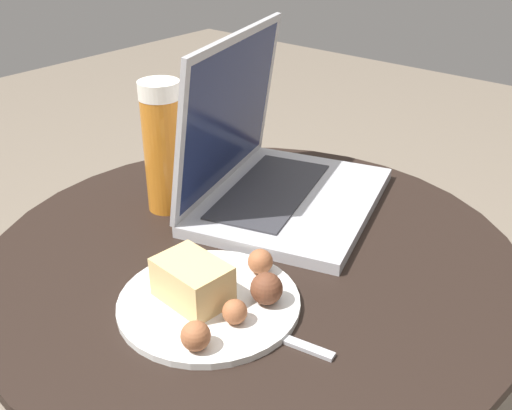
{
  "coord_description": "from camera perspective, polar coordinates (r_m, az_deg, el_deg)",
  "views": [
    {
      "loc": [
        -0.54,
        -0.46,
        1.03
      ],
      "look_at": [
        0.01,
        -0.0,
        0.65
      ],
      "focal_mm": 42.0,
      "sensor_mm": 36.0,
      "label": 1
    }
  ],
  "objects": [
    {
      "name": "snack_plate",
      "position": [
        0.73,
        -4.4,
        -8.49
      ],
      "size": [
        0.22,
        0.22,
        0.06
      ],
      "color": "silver",
      "rests_on": "table"
    },
    {
      "name": "fork",
      "position": [
        0.71,
        -0.76,
        -11.38
      ],
      "size": [
        0.05,
        0.19,
        0.0
      ],
      "color": "#B2B2B7",
      "rests_on": "table"
    },
    {
      "name": "beer_glass",
      "position": [
        0.92,
        -8.82,
        5.46
      ],
      "size": [
        0.06,
        0.06,
        0.21
      ],
      "color": "#C6701E",
      "rests_on": "table"
    },
    {
      "name": "laptop",
      "position": [
        0.95,
        1.4,
        3.26
      ],
      "size": [
        0.38,
        0.34,
        0.27
      ],
      "color": "#B2B2B7",
      "rests_on": "table"
    },
    {
      "name": "table",
      "position": [
        0.93,
        -0.29,
        -11.55
      ],
      "size": [
        0.75,
        0.75,
        0.58
      ],
      "color": "black",
      "rests_on": "ground_plane"
    }
  ]
}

